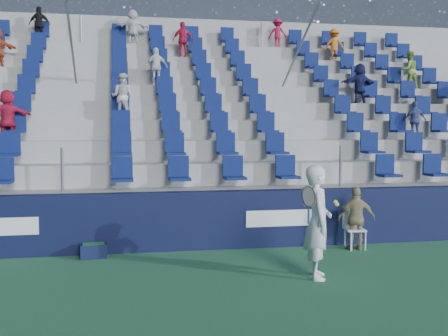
% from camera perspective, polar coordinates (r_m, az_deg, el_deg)
% --- Properties ---
extents(ground, '(70.00, 70.00, 0.00)m').
position_cam_1_polar(ground, '(8.76, 2.19, -12.47)').
color(ground, '#2E6B43').
rests_on(ground, ground).
extents(sponsor_wall, '(24.00, 0.32, 1.20)m').
position_cam_1_polar(sponsor_wall, '(11.64, -1.28, -5.30)').
color(sponsor_wall, '#0D1333').
rests_on(sponsor_wall, ground).
extents(grandstand, '(24.00, 8.17, 6.63)m').
position_cam_1_polar(grandstand, '(16.53, -4.24, 2.80)').
color(grandstand, '#A4A49F').
rests_on(grandstand, ground).
extents(tennis_player, '(0.70, 0.78, 1.88)m').
position_cam_1_polar(tennis_player, '(9.45, 9.51, -5.41)').
color(tennis_player, white).
rests_on(tennis_player, ground).
extents(line_judge_chair, '(0.44, 0.45, 0.88)m').
position_cam_1_polar(line_judge_chair, '(12.00, 13.02, -5.59)').
color(line_judge_chair, white).
rests_on(line_judge_chair, ground).
extents(line_judge, '(0.81, 0.45, 1.30)m').
position_cam_1_polar(line_judge, '(11.85, 13.31, -5.00)').
color(line_judge, tan).
rests_on(line_judge, ground).
extents(ball_bin, '(0.53, 0.37, 0.28)m').
position_cam_1_polar(ball_bin, '(11.19, -13.12, -8.12)').
color(ball_bin, '#0E1534').
rests_on(ball_bin, ground).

